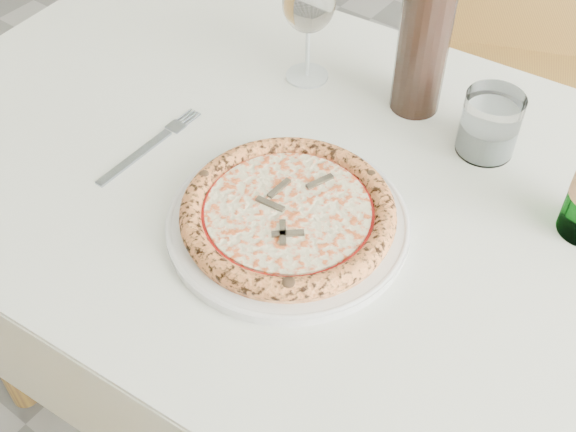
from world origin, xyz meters
name	(u,v)px	position (x,y,z in m)	size (l,w,h in m)	color
floor	(269,336)	(0.00, 0.00, -0.01)	(5.00, 6.00, 0.02)	gray
dining_table	(329,231)	(0.25, -0.15, 0.66)	(1.39, 0.89, 0.76)	olive
chair_far	(503,44)	(0.18, 0.65, 0.53)	(0.58, 0.58, 0.93)	olive
plate	(288,222)	(0.25, -0.25, 0.76)	(0.31, 0.31, 0.02)	white
pizza	(288,213)	(0.25, -0.25, 0.78)	(0.27, 0.27, 0.03)	#ECA261
fork	(148,147)	(-0.01, -0.25, 0.76)	(0.02, 0.20, 0.00)	#8A92A6
wine_glass	(309,5)	(0.07, 0.03, 0.88)	(0.08, 0.08, 0.18)	silver
tumbler	(489,128)	(0.38, 0.04, 0.80)	(0.08, 0.08, 0.09)	silver
wine_bottle	(425,32)	(0.25, 0.07, 0.89)	(0.07, 0.07, 0.30)	black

